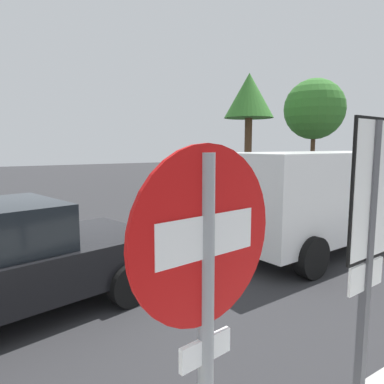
{
  "coord_description": "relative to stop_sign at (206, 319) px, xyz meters",
  "views": [
    {
      "loc": [
        -1.4,
        -6.3,
        2.32
      ],
      "look_at": [
        3.47,
        1.1,
        1.18
      ],
      "focal_mm": 33.17,
      "sensor_mm": 36.0,
      "label": 1
    }
  ],
  "objects": [
    {
      "name": "ground_plane",
      "position": [
        0.57,
        5.14,
        -1.6
      ],
      "size": [
        80.0,
        80.0,
        0.0
      ],
      "primitive_type": "plane",
      "color": "#2D2D30"
    },
    {
      "name": "lane_marking_centre",
      "position": [
        3.57,
        5.14,
        -1.59
      ],
      "size": [
        28.0,
        0.16,
        0.01
      ],
      "primitive_type": "cube",
      "color": "#E0D14C"
    },
    {
      "name": "stop_sign",
      "position": [
        0.0,
        0.0,
        0.0
      ],
      "size": [
        0.76,
        0.12,
        2.34
      ],
      "color": "gray",
      "rests_on": "ground_plane"
    },
    {
      "name": "speed_limit_sign",
      "position": [
        1.53,
        0.19,
        0.17
      ],
      "size": [
        0.54,
        0.06,
        2.52
      ],
      "color": "#4C4C51",
      "rests_on": "ground_plane"
    },
    {
      "name": "white_van",
      "position": [
        5.94,
        3.85,
        -0.33
      ],
      "size": [
        5.32,
        2.53,
        2.2
      ],
      "color": "white",
      "rests_on": "ground_plane"
    },
    {
      "name": "car_red_behind_van",
      "position": [
        11.41,
        6.07,
        -0.77
      ],
      "size": [
        4.32,
        2.58,
        1.65
      ],
      "color": "red",
      "rests_on": "ground_plane"
    },
    {
      "name": "tree_left_verge",
      "position": [
        16.33,
        12.22,
        2.82
      ],
      "size": [
        3.42,
        3.42,
        6.14
      ],
      "color": "#513823",
      "rests_on": "ground_plane"
    },
    {
      "name": "tree_right_verge",
      "position": [
        11.7,
        12.62,
        3.18
      ],
      "size": [
        2.52,
        2.52,
        6.0
      ],
      "color": "#513823",
      "rests_on": "ground_plane"
    }
  ]
}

